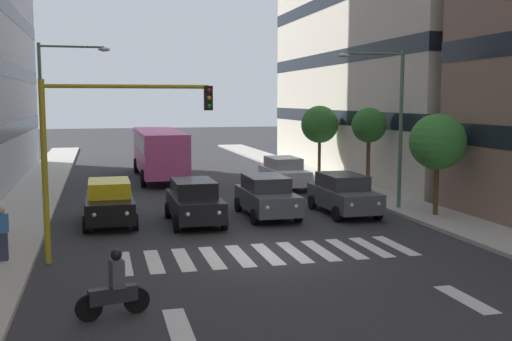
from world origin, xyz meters
TOP-DOWN VIEW (x-y plane):
  - ground_plane at (0.00, 0.00)m, footprint 180.00×180.00m
  - sidewalk_left at (-8.38, 0.00)m, footprint 2.58×90.00m
  - building_left_block_0 at (-14.64, -19.31)m, footprint 9.98×24.43m
  - crosswalk_markings at (0.00, 0.00)m, footprint 9.45×2.80m
  - lane_arrow_0 at (-3.55, 5.50)m, footprint 0.50×2.20m
  - lane_arrow_1 at (3.55, 5.50)m, footprint 0.50×2.20m
  - car_0 at (-5.00, -5.75)m, footprint 2.02×4.44m
  - car_1 at (-1.64, -6.01)m, footprint 2.02×4.44m
  - car_2 at (1.51, -5.42)m, footprint 2.02×4.44m
  - car_3 at (4.78, -6.14)m, footprint 2.02×4.44m
  - car_row2_0 at (-4.78, -13.71)m, footprint 2.02×4.44m
  - bus_behind_traffic at (1.51, -19.76)m, footprint 2.78×10.50m
  - motorcycle_with_rider at (4.87, 4.58)m, footprint 1.67×0.53m
  - traffic_light_gantry at (5.18, -0.58)m, footprint 5.14×0.36m
  - street_lamp_left at (-7.17, -5.87)m, footprint 3.09×0.28m
  - street_lamp_right at (7.15, -11.87)m, footprint 3.30×0.28m
  - street_tree_0 at (-8.37, -3.95)m, footprint 2.32×2.32m
  - street_tree_1 at (-8.54, -10.91)m, footprint 1.82×1.82m
  - street_tree_2 at (-8.35, -17.69)m, footprint 2.35×2.35m
  - pedestrian_waiting at (7.97, -0.68)m, footprint 0.36×0.24m

SIDE VIEW (x-z plane):
  - ground_plane at x=0.00m, z-range 0.00..0.00m
  - crosswalk_markings at x=0.00m, z-range 0.00..0.01m
  - lane_arrow_0 at x=-3.55m, z-range 0.00..0.01m
  - lane_arrow_1 at x=3.55m, z-range 0.00..0.01m
  - sidewalk_left at x=-8.38m, z-range 0.00..0.15m
  - motorcycle_with_rider at x=4.87m, z-range -0.14..1.43m
  - car_0 at x=-5.00m, z-range 0.03..1.75m
  - car_1 at x=-1.64m, z-range 0.03..1.75m
  - car_2 at x=1.51m, z-range 0.03..1.75m
  - car_3 at x=4.78m, z-range 0.03..1.75m
  - car_row2_0 at x=-4.78m, z-range 0.03..1.75m
  - pedestrian_waiting at x=7.97m, z-range 0.18..1.81m
  - bus_behind_traffic at x=1.51m, z-range 0.36..3.36m
  - street_tree_0 at x=-8.37m, z-range 1.08..5.27m
  - street_tree_2 at x=-8.35m, z-range 1.16..5.55m
  - street_tree_1 at x=-8.54m, z-range 1.38..5.72m
  - traffic_light_gantry at x=5.18m, z-range 1.01..6.51m
  - street_lamp_left at x=-7.17m, z-range 0.96..7.82m
  - street_lamp_right at x=7.15m, z-range 1.00..8.38m
  - building_left_block_0 at x=-14.64m, z-range 0.00..18.97m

